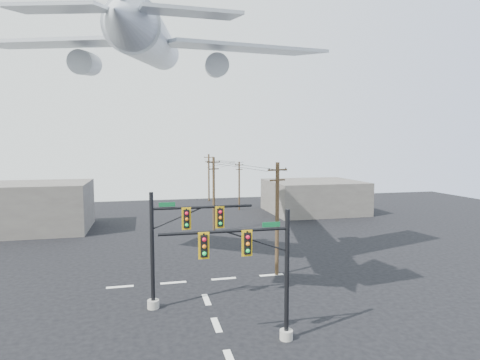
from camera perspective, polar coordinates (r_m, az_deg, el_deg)
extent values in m
plane|color=black|center=(21.97, -1.40, -24.21)|extent=(120.00, 120.00, 0.00)
cube|color=silver|center=(21.96, -1.40, -24.19)|extent=(0.40, 2.00, 0.01)
cube|color=silver|center=(25.46, -3.38, -19.87)|extent=(0.40, 2.00, 0.01)
cube|color=silver|center=(29.09, -4.80, -16.59)|extent=(0.40, 2.00, 0.01)
cube|color=silver|center=(32.64, -16.71, -14.34)|extent=(2.00, 0.40, 0.01)
cube|color=silver|center=(32.63, -9.46, -14.20)|extent=(2.00, 0.40, 0.01)
cube|color=silver|center=(33.11, -2.33, -13.84)|extent=(2.00, 0.40, 0.01)
cube|color=silver|center=(34.05, 4.48, -13.31)|extent=(2.00, 0.40, 0.01)
cylinder|color=#9C988D|center=(23.86, 6.59, -21.02)|extent=(0.73, 0.73, 0.52)
cylinder|color=black|center=(22.58, 6.68, -13.30)|extent=(0.25, 0.25, 7.28)
cylinder|color=black|center=(21.00, -2.13, -7.31)|extent=(6.85, 0.17, 0.17)
cylinder|color=black|center=(21.53, 2.40, -8.71)|extent=(3.64, 0.08, 0.08)
cube|color=black|center=(21.24, 1.01, -8.98)|extent=(0.35, 0.31, 1.14)
cube|color=gold|center=(21.26, 1.00, -8.97)|extent=(0.57, 0.04, 1.40)
sphere|color=red|center=(20.99, 1.14, -8.13)|extent=(0.21, 0.21, 0.21)
sphere|color=orange|center=(21.08, 1.13, -9.09)|extent=(0.21, 0.21, 0.21)
sphere|color=#0BBD42|center=(21.17, 1.13, -10.05)|extent=(0.21, 0.21, 0.21)
cube|color=black|center=(20.81, -5.17, -9.30)|extent=(0.35, 0.31, 1.14)
cube|color=gold|center=(20.83, -5.18, -9.28)|extent=(0.57, 0.04, 1.40)
sphere|color=red|center=(20.56, -5.10, -8.43)|extent=(0.21, 0.21, 0.21)
sphere|color=orange|center=(20.64, -5.10, -9.42)|extent=(0.21, 0.21, 0.21)
sphere|color=#0BBD42|center=(20.74, -5.09, -10.39)|extent=(0.21, 0.21, 0.21)
cube|color=#0C5429|center=(21.49, 4.46, -6.33)|extent=(0.99, 0.04, 0.27)
cylinder|color=#9C988D|center=(28.15, -12.23, -16.87)|extent=(0.77, 0.77, 0.55)
cylinder|color=black|center=(27.03, -12.38, -9.82)|extent=(0.26, 0.26, 7.70)
cylinder|color=black|center=(26.71, -5.30, -3.88)|extent=(6.67, 0.18, 0.18)
cylinder|color=black|center=(26.64, -8.86, -5.38)|extent=(3.59, 0.09, 0.09)
cube|color=black|center=(26.54, -7.63, -5.48)|extent=(0.37, 0.33, 1.21)
cube|color=gold|center=(26.56, -7.63, -5.47)|extent=(0.60, 0.04, 1.48)
sphere|color=red|center=(26.29, -7.60, -4.73)|extent=(0.22, 0.22, 0.22)
sphere|color=orange|center=(26.35, -7.59, -5.55)|extent=(0.22, 0.22, 0.22)
sphere|color=#0BBD42|center=(26.43, -7.58, -6.37)|extent=(0.22, 0.22, 0.22)
cube|color=black|center=(26.84, -2.88, -5.32)|extent=(0.37, 0.33, 1.21)
cube|color=gold|center=(26.86, -2.89, -5.31)|extent=(0.60, 0.04, 1.48)
sphere|color=red|center=(26.59, -2.81, -4.57)|extent=(0.22, 0.22, 0.22)
sphere|color=orange|center=(26.66, -2.81, -5.39)|extent=(0.22, 0.22, 0.22)
sphere|color=#0BBD42|center=(26.73, -2.80, -6.20)|extent=(0.22, 0.22, 0.22)
cube|color=#0C5429|center=(26.38, -10.35, -3.45)|extent=(1.04, 0.04, 0.29)
cylinder|color=#4E3821|center=(33.03, 5.30, -5.57)|extent=(0.31, 0.31, 9.31)
cube|color=#4E3821|center=(32.53, 5.36, 1.44)|extent=(1.82, 0.67, 0.12)
cube|color=#4E3821|center=(32.59, 5.35, -0.02)|extent=(1.42, 0.55, 0.12)
cylinder|color=black|center=(32.04, 4.16, 1.58)|extent=(0.10, 0.10, 0.12)
cylinder|color=black|center=(32.52, 5.36, 1.62)|extent=(0.10, 0.10, 0.12)
cylinder|color=black|center=(33.01, 6.53, 1.66)|extent=(0.10, 0.10, 0.12)
cylinder|color=#4E3821|center=(49.35, -3.76, -2.08)|extent=(0.31, 0.31, 9.20)
cube|color=#4E3821|center=(49.02, -3.78, 2.54)|extent=(1.77, 0.82, 0.12)
cube|color=#4E3821|center=(49.06, -3.78, 1.58)|extent=(1.39, 0.66, 0.12)
cylinder|color=black|center=(48.59, -4.61, 2.64)|extent=(0.10, 0.10, 0.12)
cylinder|color=black|center=(49.01, -3.78, 2.66)|extent=(0.10, 0.10, 0.12)
cylinder|color=black|center=(49.45, -2.97, 2.69)|extent=(0.10, 0.10, 0.12)
cylinder|color=#4E3821|center=(65.59, -0.12, -0.84)|extent=(0.27, 0.27, 7.94)
cube|color=#4E3821|center=(65.32, -0.12, 2.15)|extent=(1.57, 0.65, 0.11)
cube|color=#4E3821|center=(65.36, -0.12, 1.52)|extent=(1.23, 0.53, 0.11)
cylinder|color=black|center=(64.93, -0.66, 2.21)|extent=(0.09, 0.09, 0.11)
cylinder|color=black|center=(65.32, -0.12, 2.23)|extent=(0.09, 0.09, 0.11)
cylinder|color=black|center=(65.71, 0.41, 2.25)|extent=(0.09, 0.09, 0.11)
cylinder|color=#4E3821|center=(76.33, -4.45, 0.35)|extent=(0.31, 0.31, 8.92)
cube|color=#4E3821|center=(76.11, -4.47, 3.23)|extent=(1.84, 0.45, 0.12)
cube|color=#4E3821|center=(76.14, -4.47, 2.61)|extent=(1.43, 0.38, 0.12)
cylinder|color=black|center=(76.13, -5.09, 3.30)|extent=(0.10, 0.10, 0.12)
cylinder|color=black|center=(76.11, -4.48, 3.31)|extent=(0.10, 0.10, 0.12)
cylinder|color=black|center=(76.09, -3.86, 3.31)|extent=(0.10, 0.10, 0.12)
cylinder|color=black|center=(40.47, -1.28, 2.02)|extent=(2.32, 17.55, 0.03)
cylinder|color=black|center=(56.99, -2.45, 2.26)|extent=(6.91, 15.23, 0.03)
cylinder|color=black|center=(70.52, -3.08, 2.69)|extent=(3.32, 11.66, 0.03)
cylinder|color=black|center=(40.85, 0.99, 2.05)|extent=(2.32, 17.55, 0.03)
cylinder|color=black|center=(57.30, -0.93, 2.28)|extent=(6.70, 15.23, 0.03)
cylinder|color=black|center=(70.81, -1.85, 2.70)|extent=(3.13, 11.66, 0.03)
cylinder|color=#B2B8BE|center=(35.69, -12.41, 18.42)|extent=(6.18, 21.89, 6.33)
cone|color=#B2B8BE|center=(48.65, -10.64, 17.00)|extent=(4.04, 5.57, 4.02)
cone|color=#B2B8BE|center=(22.84, -16.28, 21.39)|extent=(3.69, 5.48, 3.68)
cube|color=#B2B8BE|center=(35.83, -25.38, 17.15)|extent=(14.18, 11.41, 0.93)
cube|color=#B2B8BE|center=(34.19, 0.72, 18.24)|extent=(14.57, 8.69, 0.93)
cylinder|color=#B2B8BE|center=(35.94, -21.16, 15.24)|extent=(2.36, 3.84, 2.36)
cylinder|color=#B2B8BE|center=(34.80, -3.37, 15.91)|extent=(2.36, 3.84, 2.36)
cube|color=#B2B8BE|center=(24.26, -24.56, 21.38)|extent=(5.79, 4.18, 0.51)
cube|color=#B2B8BE|center=(23.18, -7.09, 22.60)|extent=(5.56, 3.01, 0.51)
cube|color=#656059|center=(56.63, -29.70, -3.45)|extent=(18.00, 10.00, 6.00)
cube|color=#656059|center=(64.74, 10.43, -2.32)|extent=(14.00, 12.00, 5.00)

